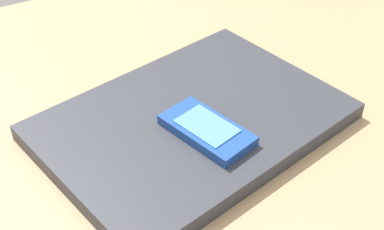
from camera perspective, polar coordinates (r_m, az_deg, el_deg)
desk_surface at (r=68.17cm, az=1.93°, el=0.04°), size 120.00×80.00×3.00cm
laptop_closed at (r=63.07cm, az=-0.00°, el=-0.69°), size 38.19×30.37×2.07cm
cell_phone_on_laptop at (r=59.36cm, az=1.60°, el=-1.59°), size 7.88×11.59×1.28cm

